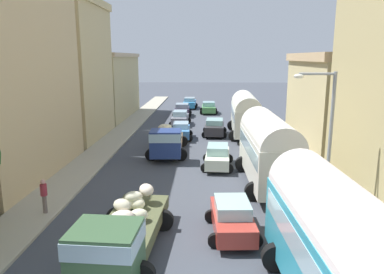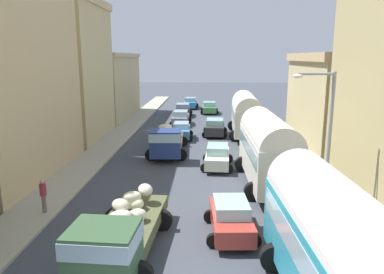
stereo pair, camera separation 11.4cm
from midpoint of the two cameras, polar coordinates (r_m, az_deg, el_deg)
The scene contains 22 objects.
ground_plane at distance 34.62m, azimuth 0.56°, elevation 0.02°, with size 154.00×154.00×0.00m, color #3E424B.
sidewalk_left at distance 35.57m, azimuth -11.20°, elevation 0.23°, with size 2.50×70.00×0.14m, color #A49F8B.
sidewalk_right at distance 35.15m, azimuth 12.46°, elevation 0.03°, with size 2.50×70.00×0.14m, color #A39B8A.
building_left_1 at distance 24.89m, azimuth -27.44°, elevation 8.69°, with size 5.38×11.65×12.77m.
building_left_2 at distance 34.92m, azimuth -17.44°, elevation 9.87°, with size 4.67×9.30×12.38m.
building_left_3 at distance 46.68m, azimuth -12.13°, elevation 7.82°, with size 4.43×14.28×7.86m.
building_right_2 at distance 30.52m, azimuth 21.22°, elevation 4.90°, with size 5.24×10.87×7.69m.
parked_bus_0 at distance 11.08m, azimuth 22.37°, elevation -16.13°, with size 3.46×8.67×4.05m.
parked_bus_1 at distance 21.63m, azimuth 11.85°, elevation -1.50°, with size 3.34×8.08×4.14m.
parked_bus_2 at distance 35.16m, azimuth 8.46°, elevation 3.76°, with size 3.45×8.32×4.03m.
cargo_truck_0 at distance 13.83m, azimuth -11.06°, elevation -14.55°, with size 3.25×6.99×2.20m.
cargo_truck_1 at distance 27.82m, azimuth -3.77°, elevation -0.54°, with size 3.22×7.30×2.33m.
car_0 at distance 33.64m, azimuth -1.59°, elevation 0.99°, with size 2.25×3.69×1.53m.
car_1 at distance 40.73m, azimuth -1.69°, elevation 3.00°, with size 2.31×4.17×1.58m.
car_2 at distance 46.89m, azimuth -1.37°, elevation 4.25°, with size 2.42×4.06×1.61m.
car_3 at distance 54.16m, azimuth -0.19°, elevation 5.33°, with size 2.35×4.38×1.58m.
car_4 at distance 15.87m, azimuth 6.26°, elevation -12.35°, with size 2.30×3.72×1.50m.
car_5 at distance 24.98m, azimuth 4.10°, elevation -3.02°, with size 2.29×3.98×1.55m.
car_6 at distance 35.20m, azimuth 3.67°, elevation 1.53°, with size 2.48×4.09×1.59m.
car_7 at distance 49.30m, azimuth 2.78°, elevation 4.60°, with size 2.40×4.04×1.55m.
pedestrian_0 at distance 18.78m, azimuth -21.96°, elevation -8.28°, with size 0.34×0.34×1.79m.
streetlamp_near at distance 17.14m, azimuth 20.03°, elevation 0.37°, with size 1.84×0.28×6.77m.
Camera 2 is at (1.08, -6.82, 7.35)m, focal length 34.30 mm.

